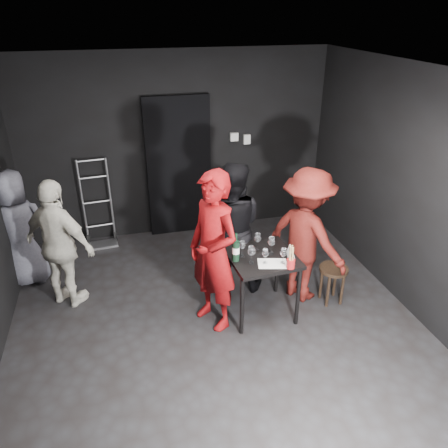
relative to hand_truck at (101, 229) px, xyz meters
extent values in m
cube|color=black|center=(1.23, -2.32, -0.23)|extent=(4.50, 5.00, 0.02)
cube|color=silver|center=(1.23, -2.32, 2.47)|extent=(4.50, 5.00, 0.02)
cube|color=black|center=(1.23, 0.18, 1.12)|extent=(4.50, 0.04, 2.70)
cube|color=black|center=(1.23, -4.82, 1.12)|extent=(4.50, 0.04, 2.70)
cube|color=black|center=(3.48, -2.32, 1.12)|extent=(0.04, 5.00, 2.70)
cube|color=black|center=(1.23, 0.12, 0.82)|extent=(0.95, 0.10, 2.10)
cube|color=#B7B7B2|center=(2.08, 0.13, 1.22)|extent=(0.12, 0.06, 0.12)
cube|color=#B7B7B2|center=(2.28, 0.13, 1.17)|extent=(0.10, 0.06, 0.14)
cylinder|color=#B2B2B7|center=(-0.20, 0.05, 0.42)|extent=(0.03, 0.03, 1.31)
cylinder|color=#B2B2B7|center=(0.20, 0.05, 0.42)|extent=(0.03, 0.03, 1.31)
cube|color=#B2B2B7|center=(0.00, -0.08, -0.22)|extent=(0.44, 0.24, 0.03)
cylinder|color=black|center=(-0.20, 0.08, -0.15)|extent=(0.04, 0.16, 0.16)
cylinder|color=black|center=(0.20, 0.08, -0.15)|extent=(0.04, 0.16, 0.16)
cube|color=black|center=(1.78, -2.13, 0.50)|extent=(0.72, 0.72, 0.04)
cylinder|color=black|center=(1.46, -2.45, 0.12)|extent=(0.04, 0.04, 0.71)
cylinder|color=black|center=(2.10, -2.45, 0.12)|extent=(0.04, 0.04, 0.71)
cylinder|color=black|center=(1.46, -1.81, 0.12)|extent=(0.04, 0.04, 0.71)
cylinder|color=black|center=(2.10, -1.81, 0.12)|extent=(0.04, 0.04, 0.71)
cylinder|color=black|center=(2.67, -2.16, 0.22)|extent=(0.34, 0.34, 0.04)
cylinder|color=black|center=(2.76, -2.07, -0.03)|extent=(0.04, 0.04, 0.41)
cylinder|color=black|center=(2.58, -2.07, -0.03)|extent=(0.04, 0.04, 0.41)
cylinder|color=black|center=(2.58, -2.25, -0.03)|extent=(0.04, 0.04, 0.41)
cylinder|color=black|center=(2.76, -2.25, -0.03)|extent=(0.04, 0.04, 0.41)
imported|color=maroon|center=(1.22, -2.17, 0.84)|extent=(0.82, 0.93, 2.14)
imported|color=black|center=(1.59, -1.53, 0.66)|extent=(0.96, 0.67, 1.79)
imported|color=#4D120E|center=(2.38, -1.96, 0.67)|extent=(1.04, 1.28, 1.80)
imported|color=silver|center=(-0.38, -1.40, 0.59)|extent=(1.04, 0.94, 1.64)
imported|color=slate|center=(-0.92, -0.80, 0.52)|extent=(0.74, 0.41, 1.51)
cube|color=white|center=(1.83, -2.32, 0.52)|extent=(0.35, 0.27, 0.00)
cylinder|color=black|center=(1.47, -2.15, 0.63)|extent=(0.08, 0.08, 0.23)
cylinder|color=black|center=(1.47, -2.15, 0.80)|extent=(0.03, 0.03, 0.09)
cylinder|color=white|center=(1.47, -2.15, 0.64)|extent=(0.08, 0.08, 0.07)
cylinder|color=#A31719|center=(1.99, -2.44, 0.57)|extent=(0.09, 0.09, 0.10)
camera|label=1|loc=(0.35, -6.02, 3.00)|focal=35.00mm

